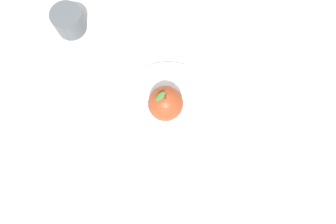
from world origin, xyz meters
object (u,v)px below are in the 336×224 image
at_px(dinner_plate, 168,113).
at_px(cup, 68,20).
at_px(knife, 154,37).
at_px(spoon, 131,16).
at_px(apple, 166,103).

height_order(dinner_plate, cup, cup).
bearing_deg(knife, spoon, -38.34).
relative_size(apple, spoon, 0.48).
xyz_separation_m(cup, knife, (-0.20, 0.01, -0.03)).
xyz_separation_m(cup, spoon, (-0.14, -0.04, -0.03)).
distance_m(dinner_plate, spoon, 0.26).
height_order(dinner_plate, spoon, dinner_plate).
bearing_deg(apple, knife, -75.13).
distance_m(cup, spoon, 0.15).
relative_size(cup, knife, 0.38).
xyz_separation_m(apple, knife, (0.05, -0.17, -0.05)).
height_order(cup, spoon, cup).
bearing_deg(spoon, dinner_plate, 116.25).
bearing_deg(dinner_plate, spoon, -63.75).
distance_m(dinner_plate, apple, 0.05).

